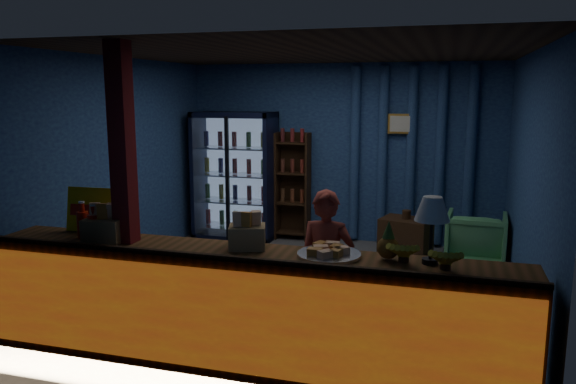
{
  "coord_description": "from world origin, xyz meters",
  "views": [
    {
      "loc": [
        1.52,
        -5.91,
        2.19
      ],
      "look_at": [
        -0.13,
        -0.2,
        1.13
      ],
      "focal_mm": 35.0,
      "sensor_mm": 36.0,
      "label": 1
    }
  ],
  "objects_px": {
    "green_chair": "(476,239)",
    "pastry_tray": "(329,253)",
    "table_lamp": "(432,212)",
    "shopkeeper": "(326,269)"
  },
  "relations": [
    {
      "from": "shopkeeper",
      "to": "green_chair",
      "type": "bearing_deg",
      "value": 65.76
    },
    {
      "from": "pastry_tray",
      "to": "table_lamp",
      "type": "relative_size",
      "value": 1.0
    },
    {
      "from": "shopkeeper",
      "to": "pastry_tray",
      "type": "bearing_deg",
      "value": -73.47
    },
    {
      "from": "green_chair",
      "to": "pastry_tray",
      "type": "height_order",
      "value": "pastry_tray"
    },
    {
      "from": "shopkeeper",
      "to": "green_chair",
      "type": "distance_m",
      "value": 3.12
    },
    {
      "from": "green_chair",
      "to": "table_lamp",
      "type": "bearing_deg",
      "value": 85.59
    },
    {
      "from": "shopkeeper",
      "to": "pastry_tray",
      "type": "relative_size",
      "value": 2.75
    },
    {
      "from": "shopkeeper",
      "to": "pastry_tray",
      "type": "xyz_separation_m",
      "value": [
        0.13,
        -0.49,
        0.29
      ]
    },
    {
      "from": "green_chair",
      "to": "shopkeeper",
      "type": "bearing_deg",
      "value": 68.0
    },
    {
      "from": "shopkeeper",
      "to": "table_lamp",
      "type": "relative_size",
      "value": 2.74
    }
  ]
}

